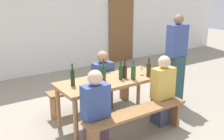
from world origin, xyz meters
TOP-DOWN VIEW (x-y plane):
  - ground_plane at (0.00, 0.00)m, footprint 24.00×24.00m
  - back_wall at (0.00, 3.42)m, footprint 14.00×0.20m
  - wooden_door at (2.58, 3.28)m, footprint 0.90×0.06m
  - tasting_table at (0.00, 0.00)m, footprint 1.81×0.73m
  - bench_near at (0.00, -0.67)m, footprint 1.71×0.30m
  - bench_far at (0.00, 0.67)m, footprint 1.71×0.30m
  - wine_bottle_0 at (0.58, -0.23)m, footprint 0.07×0.07m
  - wine_bottle_1 at (0.27, -0.21)m, footprint 0.08×0.08m
  - wine_bottle_2 at (0.11, -0.09)m, footprint 0.06×0.06m
  - wine_bottle_3 at (0.20, -0.07)m, footprint 0.07×0.07m
  - wine_bottle_4 at (-0.67, 0.06)m, footprint 0.06×0.06m
  - wine_bottle_5 at (-0.17, -0.01)m, footprint 0.07×0.07m
  - wine_glass_0 at (-0.36, 0.05)m, footprint 0.07×0.07m
  - wine_glass_1 at (0.55, -0.08)m, footprint 0.08×0.08m
  - wine_glass_2 at (-0.28, -0.18)m, footprint 0.06×0.06m
  - seated_guest_near_0 at (-0.62, -0.52)m, footprint 0.37×0.24m
  - seated_guest_near_1 at (0.64, -0.52)m, footprint 0.37×0.24m
  - seated_guest_far_0 at (0.15, 0.52)m, footprint 0.38×0.24m
  - standing_host at (1.41, -0.06)m, footprint 0.38×0.24m

SIDE VIEW (x-z plane):
  - ground_plane at x=0.00m, z-range 0.00..0.00m
  - bench_near at x=0.00m, z-range 0.12..0.57m
  - bench_far at x=0.00m, z-range 0.12..0.57m
  - seated_guest_far_0 at x=0.15m, z-range -0.02..1.08m
  - seated_guest_near_0 at x=-0.62m, z-range -0.03..1.10m
  - seated_guest_near_1 at x=0.64m, z-range -0.03..1.12m
  - tasting_table at x=0.00m, z-range 0.29..1.04m
  - standing_host at x=1.41m, z-range -0.03..1.69m
  - wine_glass_0 at x=-0.36m, z-range 0.78..0.93m
  - wine_glass_2 at x=-0.28m, z-range 0.78..0.94m
  - wine_bottle_3 at x=0.20m, z-range 0.71..1.02m
  - wine_bottle_1 at x=0.27m, z-range 0.71..1.02m
  - wine_bottle_2 at x=0.11m, z-range 0.71..1.02m
  - wine_bottle_0 at x=0.58m, z-range 0.71..1.03m
  - wine_glass_1 at x=0.55m, z-range 0.79..0.96m
  - wine_bottle_4 at x=-0.67m, z-range 0.71..1.05m
  - wine_bottle_5 at x=-0.17m, z-range 0.70..1.06m
  - wooden_door at x=2.58m, z-range 0.00..2.10m
  - back_wall at x=0.00m, z-range 0.00..3.20m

